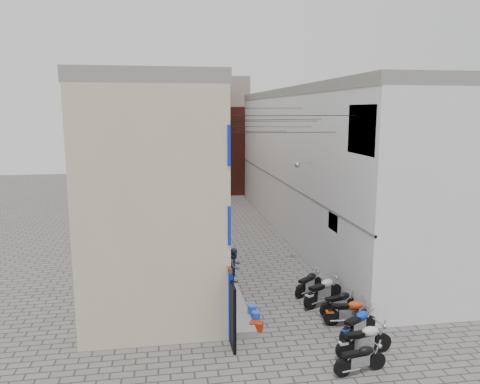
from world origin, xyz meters
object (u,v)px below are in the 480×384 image
motorcycle_f (323,290)px  motorcycle_d (350,310)px  person_a (228,292)px  motorcycle_b (364,338)px  motorcycle_c (358,323)px  red_crate (256,326)px  motorcycle_e (340,301)px  water_jug_far (252,312)px  person_b (234,266)px  motorcycle_g (309,282)px  water_jug_near (256,318)px  motorcycle_a (360,357)px

motorcycle_f → motorcycle_d: bearing=-20.1°
motorcycle_d → person_a: 4.48m
motorcycle_b → motorcycle_c: size_ratio=1.02×
red_crate → motorcycle_c: bearing=-19.6°
red_crate → motorcycle_e: bearing=13.0°
water_jug_far → red_crate: water_jug_far is taller
motorcycle_c → person_b: (-3.50, 5.08, 0.49)m
motorcycle_g → water_jug_far: (-2.83, -2.02, -0.25)m
water_jug_near → water_jug_far: bearing=95.5°
motorcycle_a → motorcycle_e: bearing=157.7°
motorcycle_f → water_jug_near: motorcycle_f is taller
water_jug_far → water_jug_near: bearing=-84.5°
motorcycle_d → person_b: size_ratio=1.20×
water_jug_far → person_a: bearing=161.1°
motorcycle_f → water_jug_near: bearing=-95.6°
motorcycle_c → motorcycle_d: (0.10, 1.00, -0.00)m
motorcycle_b → motorcycle_f: (0.05, 4.02, 0.04)m
motorcycle_b → red_crate: bearing=-136.4°
motorcycle_a → motorcycle_f: size_ratio=0.81×
person_b → water_jug_near: size_ratio=3.21×
water_jug_near → motorcycle_f: bearing=24.3°
motorcycle_e → person_b: (-3.60, 3.12, 0.54)m
person_b → water_jug_far: (0.21, -3.03, -0.78)m
water_jug_far → red_crate: bearing=-90.8°
motorcycle_b → water_jug_far: bearing=-145.8°
motorcycle_c → motorcycle_g: size_ratio=1.07×
person_a → red_crate: size_ratio=3.28×
person_b → water_jug_far: 3.13m
motorcycle_f → water_jug_far: (-3.06, -0.86, -0.35)m
motorcycle_d → person_b: 5.46m
person_b → red_crate: 4.01m
motorcycle_d → water_jug_near: 3.40m
motorcycle_c → motorcycle_d: size_ratio=1.01×
motorcycle_c → motorcycle_f: 2.93m
motorcycle_e → red_crate: motorcycle_e is taller
motorcycle_b → red_crate: size_ratio=4.34×
water_jug_near → motorcycle_g: bearing=42.1°
motorcycle_a → motorcycle_g: bearing=167.3°
motorcycle_c → water_jug_near: size_ratio=3.90×
motorcycle_d → motorcycle_a: bearing=-10.9°
person_b → motorcycle_e: bearing=-86.7°
person_a → person_b: 2.81m
motorcycle_b → motorcycle_g: motorcycle_b is taller
motorcycle_g → person_a: (-3.69, -1.73, 0.48)m
motorcycle_c → person_b: 6.19m
motorcycle_c → person_a: bearing=-151.3°
motorcycle_f → person_a: bearing=-111.7°
person_b → motorcycle_f: bearing=-79.3°
motorcycle_c → person_a: 4.79m
motorcycle_c → water_jug_far: motorcycle_c is taller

